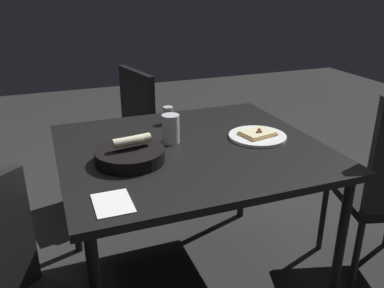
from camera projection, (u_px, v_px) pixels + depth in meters
ground at (191, 278)px, 2.01m from camera, size 8.00×8.00×0.00m
dining_table at (191, 158)px, 1.76m from camera, size 0.98×1.10×0.71m
pizza_plate at (257, 136)px, 1.83m from camera, size 0.26×0.26×0.04m
bread_basket at (130, 155)px, 1.58m from camera, size 0.27×0.27×0.10m
beer_glass at (171, 130)px, 1.76m from camera, size 0.08×0.08×0.13m
pepper_shaker at (168, 116)px, 2.00m from camera, size 0.05×0.05×0.08m
napkin at (113, 203)px, 1.29m from camera, size 0.16×0.12×0.00m
chair_spare at (121, 130)px, 2.56m from camera, size 0.53×0.53×0.86m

